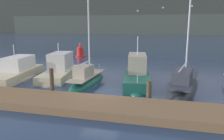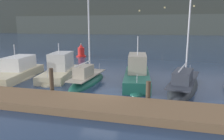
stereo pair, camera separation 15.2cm
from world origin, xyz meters
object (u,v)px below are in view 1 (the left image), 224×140
Objects in this scene: motorboat_berth_4 at (60,73)px; motorboat_berth_6 at (137,77)px; motorboat_berth_3 at (16,74)px; channel_buoy at (80,52)px; sailboat_berth_7 at (184,86)px; sailboat_berth_5 at (87,81)px.

motorboat_berth_6 is at bearing -2.47° from motorboat_berth_4.
channel_buoy is at bearing 88.77° from motorboat_berth_3.
motorboat_berth_3 is 3.87m from motorboat_berth_4.
sailboat_berth_7 is at bearing -44.90° from channel_buoy.
sailboat_berth_7 is at bearing 3.22° from sailboat_berth_5.
motorboat_berth_4 is at bearing 177.53° from motorboat_berth_6.
motorboat_berth_4 is 3.53m from sailboat_berth_5.
motorboat_berth_6 is at bearing 5.37° from motorboat_berth_3.
motorboat_berth_6 is 17.07m from channel_buoy.
channel_buoy is (-14.18, 14.13, 0.59)m from sailboat_berth_7.
sailboat_berth_7 is at bearing -10.56° from motorboat_berth_6.
motorboat_berth_4 is 0.56× the size of sailboat_berth_7.
motorboat_berth_3 is at bearing -159.94° from motorboat_berth_4.
motorboat_berth_3 is 14.49m from sailboat_berth_7.
motorboat_berth_4 is at bearing -75.80° from channel_buoy.
motorboat_berth_6 is at bearing 15.65° from sailboat_berth_5.
sailboat_berth_5 is at bearing -164.35° from motorboat_berth_6.
sailboat_berth_5 is at bearing -23.75° from motorboat_berth_4.
motorboat_berth_6 is 3.67× the size of channel_buoy.
sailboat_berth_7 reaches higher than motorboat_berth_3.
channel_buoy is (-10.52, 13.45, 0.29)m from motorboat_berth_6.
sailboat_berth_7 is (3.66, -0.68, -0.30)m from motorboat_berth_6.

